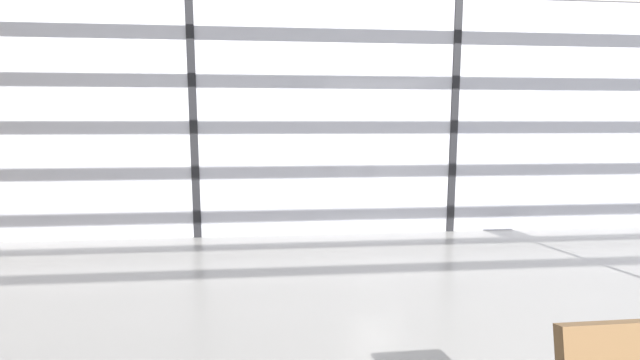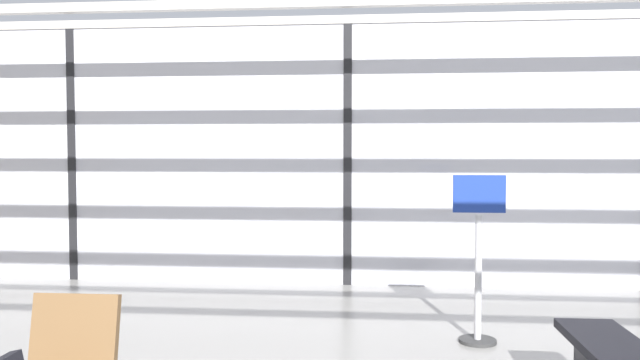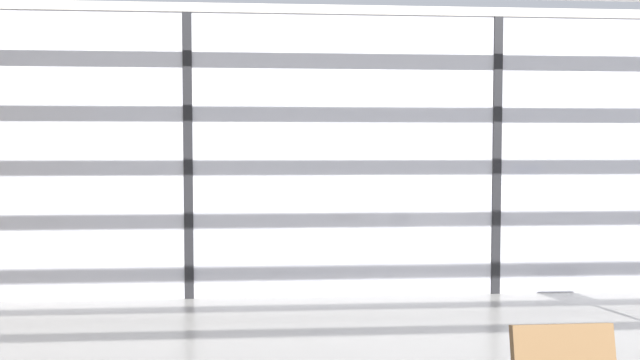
# 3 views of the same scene
# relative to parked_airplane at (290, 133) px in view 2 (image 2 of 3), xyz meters

# --- Properties ---
(glass_curtain_wall) EXTENTS (14.00, 0.08, 3.18)m
(glass_curtain_wall) POSITION_rel_parked_airplane_xyz_m (1.36, -4.57, -0.40)
(glass_curtain_wall) COLOR silver
(glass_curtain_wall) RESTS_ON ground
(window_mullion_0) EXTENTS (0.10, 0.12, 3.18)m
(window_mullion_0) POSITION_rel_parked_airplane_xyz_m (-2.14, -4.57, -0.40)
(window_mullion_0) COLOR black
(window_mullion_0) RESTS_ON ground
(window_mullion_1) EXTENTS (0.10, 0.12, 3.18)m
(window_mullion_1) POSITION_rel_parked_airplane_xyz_m (1.36, -4.57, -0.40)
(window_mullion_1) COLOR black
(window_mullion_1) RESTS_ON ground
(parked_airplane) EXTENTS (11.40, 3.97, 3.97)m
(parked_airplane) POSITION_rel_parked_airplane_xyz_m (0.00, 0.00, 0.00)
(parked_airplane) COLOR silver
(parked_airplane) RESTS_ON ground
(info_sign) EXTENTS (0.44, 0.32, 1.44)m
(info_sign) POSITION_rel_parked_airplane_xyz_m (2.60, -6.88, -1.31)
(info_sign) COLOR #333333
(info_sign) RESTS_ON ground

